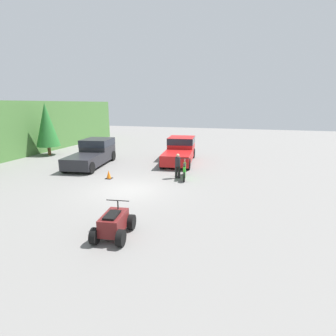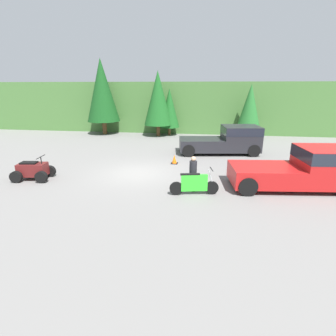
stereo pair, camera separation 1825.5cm
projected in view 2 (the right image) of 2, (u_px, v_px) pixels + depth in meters
The scene contains 12 objects.
ground_plane at pixel (138, 173), 14.57m from camera, with size 80.00×80.00×0.00m, color slate.
hillside_backdrop at pixel (173, 106), 28.93m from camera, with size 44.00×6.00×5.06m.
tree_left at pixel (102, 90), 25.36m from camera, with size 3.17×3.17×7.21m.
tree_mid_left at pixel (158, 98), 24.52m from camera, with size 2.66×2.66×6.05m.
tree_mid_right at pixel (169, 108), 25.19m from camera, with size 1.96×1.96×4.45m.
tree_right at pixel (250, 107), 23.71m from camera, with size 2.14×2.14×4.87m.
pickup_truck_red at pixel (307, 167), 12.17m from camera, with size 5.84×2.83×1.96m.
pickup_truck_second at pixel (228, 139), 18.67m from camera, with size 5.83×3.00×1.96m.
dirt_bike at pixel (194, 184), 11.58m from camera, with size 2.17×0.70×1.20m.
quad_atv at pixel (33, 171), 13.48m from camera, with size 2.00×1.39×1.23m.
rider_person at pixel (193, 172), 11.89m from camera, with size 0.44×0.44×1.65m.
traffic_cone at pixel (174, 160), 16.35m from camera, with size 0.42×0.42×0.55m.
Camera 2 is at (3.60, -13.44, 4.63)m, focal length 28.00 mm.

